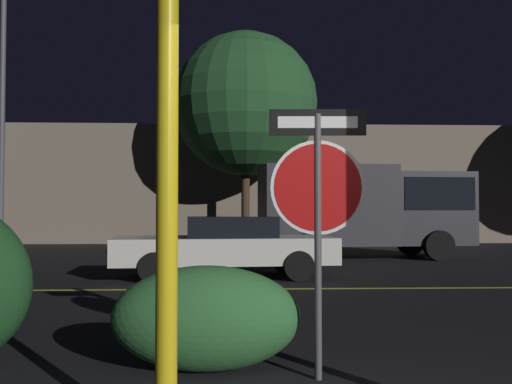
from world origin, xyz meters
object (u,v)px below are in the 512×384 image
Objects in this scene: passing_car_2 at (226,246)px; delivery_truck at (369,206)px; yellow_pole_left at (167,187)px; hedge_bush_2 at (206,318)px; street_lamp at (3,68)px; tree_1 at (246,105)px; stop_sign at (318,189)px.

delivery_truck is at bearing -47.08° from passing_car_2.
yellow_pole_left is 2.00m from hedge_bush_2.
tree_1 is (7.06, 5.32, -0.01)m from street_lamp.
stop_sign is 1.36× the size of hedge_bush_2.
yellow_pole_left is at bearing -92.63° from tree_1.
passing_car_2 is at bearing -46.48° from delivery_truck.
stop_sign is at bearing -57.98° from street_lamp.
yellow_pole_left is 18.83m from tree_1.
yellow_pole_left reaches higher than passing_car_2.
hedge_bush_2 is (-0.94, 0.29, -1.12)m from stop_sign.
yellow_pole_left reaches higher than hedge_bush_2.
street_lamp is at bearing -142.99° from tree_1.
passing_car_2 is at bearing 88.50° from yellow_pole_left.
street_lamp is (-7.31, 11.69, 3.88)m from stop_sign.
tree_1 is at bearing -150.78° from delivery_truck.
street_lamp reaches higher than delivery_truck.
tree_1 reaches higher than passing_car_2.
passing_car_2 is 0.77× the size of delivery_truck.
stop_sign is 7.33m from passing_car_2.
delivery_truck is at bearing 77.01° from stop_sign.
hedge_bush_2 is 17.47m from tree_1.
street_lamp reaches higher than yellow_pole_left.
street_lamp is (-6.37, 11.41, 5.00)m from hedge_bush_2.
street_lamp reaches higher than hedge_bush_2.
passing_car_2 is (0.23, 8.60, -0.89)m from yellow_pole_left.
yellow_pole_left is at bearing -95.17° from hedge_bush_2.
tree_1 is at bearing 93.26° from stop_sign.
delivery_truck is 7.45m from tree_1.
yellow_pole_left is 0.50× the size of delivery_truck.
hedge_bush_2 is at bearing 84.83° from yellow_pole_left.
delivery_truck reaches higher than passing_car_2.
hedge_bush_2 is 12.25m from delivery_truck.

